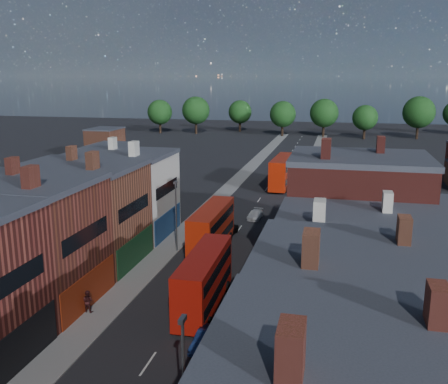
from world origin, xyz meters
The scene contains 13 objects.
pavement_west centered at (-6.50, 50.00, 0.06)m, with size 3.00×200.00×0.12m, color gray.
pavement_east centered at (6.50, 50.00, 0.06)m, with size 3.00×200.00×0.12m, color gray.
terrace_east centered at (14.00, 0.00, 5.98)m, with size 12.00×80.00×11.96m, color maroon.
lamp_post_1 centered at (5.20, 0.00, 4.70)m, with size 0.25×0.70×8.12m.
lamp_post_2 centered at (-5.20, 30.00, 4.70)m, with size 0.25×0.70×8.12m.
lamp_post_3 centered at (5.20, 60.00, 4.70)m, with size 0.25×0.70×8.12m.
bus_0 centered at (-1.50, 31.45, 2.68)m, with size 2.99×11.54×4.97m.
bus_1 centered at (1.50, 17.22, 2.60)m, with size 3.00×11.22×4.82m.
bus_2 centered at (2.49, 66.24, 2.92)m, with size 3.55×12.64×5.42m.
car_1 centered at (3.33, 11.00, 0.63)m, with size 1.34×3.85×1.27m, color navy.
car_2 centered at (-1.20, 36.70, 0.68)m, with size 2.27×4.93×1.37m, color black.
car_3 centered at (1.20, 45.20, 0.58)m, with size 1.62×3.98×1.15m, color silver.
ped_1 centered at (-7.70, 14.02, 1.06)m, with size 0.92×0.50×1.88m, color #3C1819.
Camera 1 is at (12.08, -20.80, 19.34)m, focal length 40.00 mm.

